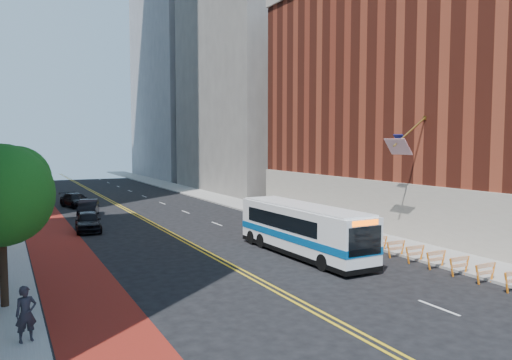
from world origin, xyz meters
The scene contains 16 objects.
ground centered at (0.00, 0.00, 0.00)m, with size 160.00×160.00×0.00m, color black.
sidewalk_right centered at (12.00, 30.00, 0.07)m, with size 4.00×140.00×0.15m, color gray.
bus_lane_paint centered at (-8.10, 30.00, 0.00)m, with size 3.60×140.00×0.01m, color maroon.
center_line_inner centered at (-0.18, 30.00, 0.00)m, with size 0.14×140.00×0.01m, color gold.
center_line_outer centered at (0.18, 30.00, 0.00)m, with size 0.14×140.00×0.01m, color gold.
lane_dashes centered at (4.80, 38.00, 0.01)m, with size 0.14×98.20×0.01m.
brick_building centered at (21.93, 12.00, 10.96)m, with size 18.73×36.00×22.00m.
midrise_right_near centered at (23.00, 48.00, 20.00)m, with size 18.00×26.00×40.00m, color slate.
midrise_right_far centered at (24.00, 78.00, 27.50)m, with size 20.00×28.00×55.00m, color gray.
construction_barriers centered at (9.60, 3.42, 0.68)m, with size 1.42×10.91×1.00m.
street_tree centered at (-11.24, 6.04, 4.91)m, with size 4.20×4.20×6.70m.
transit_bus centered at (4.92, 8.84, 1.62)m, with size 2.78×11.33×3.10m.
car_a centered at (-5.42, 23.28, 0.78)m, with size 1.85×4.59×1.57m, color black.
car_b centered at (-4.16, 31.58, 0.76)m, with size 1.62×4.64×1.53m, color black.
car_c centered at (-4.33, 38.91, 0.73)m, with size 2.05×5.05×1.47m, color black.
pedestrian centered at (-10.66, 1.56, 1.10)m, with size 0.69×0.46×1.90m, color black.
Camera 1 is at (-11.22, -16.61, 6.89)m, focal length 35.00 mm.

